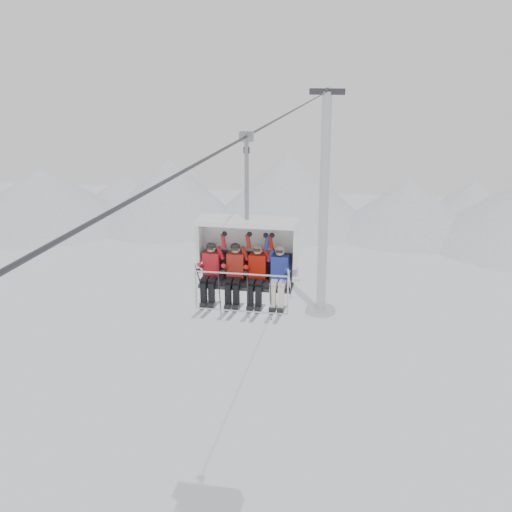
% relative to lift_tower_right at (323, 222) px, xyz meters
% --- Properties ---
extents(ridgeline, '(72.00, 21.00, 7.00)m').
position_rel_lift_tower_right_xyz_m(ridgeline, '(-1.58, 20.05, -2.94)').
color(ridgeline, silver).
rests_on(ridgeline, ground).
extents(lift_tower_right, '(2.00, 1.80, 13.48)m').
position_rel_lift_tower_right_xyz_m(lift_tower_right, '(0.00, 0.00, 0.00)').
color(lift_tower_right, '#B6B9BE').
rests_on(lift_tower_right, ground).
extents(haul_cable, '(0.06, 50.00, 0.06)m').
position_rel_lift_tower_right_xyz_m(haul_cable, '(0.00, -22.00, 7.52)').
color(haul_cable, '#303136').
rests_on(haul_cable, lift_tower_left).
extents(chairlift_carrier, '(2.32, 1.17, 3.98)m').
position_rel_lift_tower_right_xyz_m(chairlift_carrier, '(0.00, -23.03, 4.88)').
color(chairlift_carrier, black).
rests_on(chairlift_carrier, haul_cable).
extents(skier_far_left, '(0.39, 1.69, 1.57)m').
position_rel_lift_tower_right_xyz_m(skier_far_left, '(-0.83, -23.34, 4.41)').
color(skier_far_left, red).
rests_on(skier_far_left, chairlift_carrier).
extents(skier_center_left, '(0.40, 1.69, 1.59)m').
position_rel_lift_tower_right_xyz_m(skier_center_left, '(-0.25, -23.34, 4.42)').
color(skier_center_left, '#A62318').
rests_on(skier_center_left, chairlift_carrier).
extents(skier_center_right, '(0.40, 1.69, 1.59)m').
position_rel_lift_tower_right_xyz_m(skier_center_right, '(0.27, -23.34, 4.42)').
color(skier_center_right, '#B41407').
rests_on(skier_center_right, chairlift_carrier).
extents(skier_far_right, '(0.40, 1.69, 1.58)m').
position_rel_lift_tower_right_xyz_m(skier_far_right, '(0.79, -23.34, 4.42)').
color(skier_far_right, '#24319A').
rests_on(skier_far_right, chairlift_carrier).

